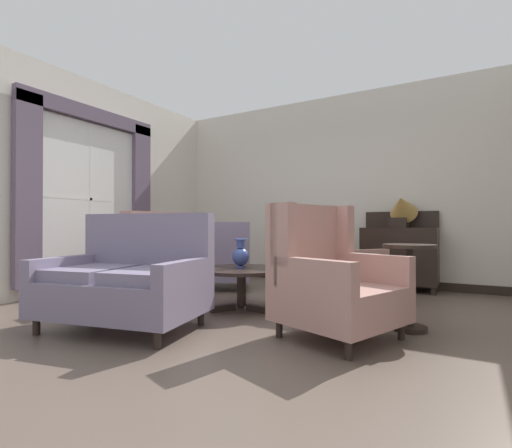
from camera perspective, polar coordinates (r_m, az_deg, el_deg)
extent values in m
plane|color=brown|center=(3.73, -2.86, -14.40)|extent=(8.05, 8.05, 0.00)
cube|color=silver|center=(6.27, 11.57, 5.15)|extent=(5.82, 0.08, 3.02)
cube|color=silver|center=(6.21, -20.89, 5.23)|extent=(0.08, 4.03, 3.02)
cube|color=black|center=(6.24, 11.43, -8.18)|extent=(5.66, 0.03, 0.12)
cube|color=silver|center=(5.87, -23.93, 3.46)|extent=(0.03, 1.44, 2.09)
cube|color=white|center=(5.86, -23.83, 3.47)|extent=(0.02, 1.52, 2.17)
cube|color=white|center=(5.86, -23.82, 3.47)|extent=(0.02, 0.04, 2.09)
cube|color=white|center=(5.86, -23.82, 3.47)|extent=(0.02, 1.44, 0.04)
cube|color=#605166|center=(5.34, -31.39, 4.41)|extent=(0.10, 0.32, 2.39)
cube|color=#605166|center=(6.40, -17.08, 3.56)|extent=(0.10, 0.32, 2.39)
cube|color=#605166|center=(6.03, -23.54, 14.98)|extent=(0.10, 2.12, 0.20)
cylinder|color=black|center=(4.13, -2.23, -6.97)|extent=(0.96, 0.96, 0.04)
cylinder|color=black|center=(4.16, -2.23, -9.76)|extent=(0.10, 0.10, 0.37)
cube|color=black|center=(4.06, 0.25, -12.74)|extent=(0.29, 0.09, 0.07)
cube|color=black|center=(4.41, -2.40, -11.76)|extent=(0.21, 0.26, 0.07)
cube|color=black|center=(4.10, -5.05, -12.61)|extent=(0.20, 0.27, 0.07)
cylinder|color=#384C93|center=(4.17, -2.36, -6.50)|extent=(0.10, 0.10, 0.02)
ellipsoid|color=#384C93|center=(4.16, -2.36, -4.98)|extent=(0.18, 0.18, 0.20)
cylinder|color=#384C93|center=(4.15, -2.36, -2.99)|extent=(0.09, 0.09, 0.09)
torus|color=#384C93|center=(4.15, -2.36, -2.35)|extent=(0.14, 0.14, 0.02)
cube|color=slate|center=(3.55, -19.58, -10.30)|extent=(1.51, 1.14, 0.30)
cube|color=slate|center=(3.80, -16.17, -2.91)|extent=(1.36, 0.42, 0.59)
cube|color=slate|center=(3.68, -23.67, -6.78)|extent=(0.67, 0.77, 0.10)
cube|color=slate|center=(3.31, -15.85, -7.50)|extent=(0.67, 0.77, 0.10)
cube|color=slate|center=(3.89, -27.38, -5.80)|extent=(0.27, 0.78, 0.18)
cube|color=slate|center=(3.13, -10.96, -7.14)|extent=(0.27, 0.78, 0.18)
cylinder|color=black|center=(3.72, -30.38, -13.27)|extent=(0.06, 0.06, 0.14)
cylinder|color=black|center=(2.98, -14.75, -16.56)|extent=(0.06, 0.06, 0.14)
cylinder|color=black|center=(4.22, -22.93, -11.75)|extent=(0.06, 0.06, 0.14)
cylinder|color=black|center=(3.59, -8.38, -13.80)|extent=(0.06, 0.06, 0.14)
cube|color=tan|center=(3.16, 12.56, -11.66)|extent=(1.08, 1.09, 0.29)
cube|color=tan|center=(3.33, 7.75, -2.85)|extent=(0.43, 0.85, 0.67)
cube|color=tan|center=(2.99, 4.17, -1.59)|extent=(0.22, 0.16, 0.51)
cube|color=tan|center=(3.56, 12.92, -1.40)|extent=(0.22, 0.16, 0.51)
cube|color=tan|center=(2.80, 8.63, -7.68)|extent=(0.73, 0.35, 0.24)
cube|color=tan|center=(3.40, 17.12, -6.39)|extent=(0.73, 0.35, 0.24)
cylinder|color=black|center=(2.75, 13.84, -17.98)|extent=(0.06, 0.06, 0.14)
cylinder|color=black|center=(3.31, 21.20, -14.90)|extent=(0.06, 0.06, 0.14)
cylinder|color=black|center=(3.18, 3.54, -15.55)|extent=(0.06, 0.06, 0.14)
cylinder|color=black|center=(3.68, 11.63, -13.46)|extent=(0.06, 0.06, 0.14)
cube|color=tan|center=(4.86, 12.27, -7.83)|extent=(1.21, 1.23, 0.27)
cube|color=tan|center=(4.61, 8.40, -2.15)|extent=(0.76, 0.61, 0.71)
cube|color=tan|center=(4.35, 12.00, -1.13)|extent=(0.20, 0.22, 0.54)
cube|color=tan|center=(4.96, 7.00, -1.05)|extent=(0.20, 0.22, 0.54)
cube|color=tan|center=(4.58, 15.51, -5.17)|extent=(0.56, 0.71, 0.22)
cube|color=tan|center=(5.16, 10.29, -4.65)|extent=(0.56, 0.71, 0.22)
cylinder|color=black|center=(4.87, 18.28, -10.25)|extent=(0.06, 0.06, 0.14)
cylinder|color=black|center=(5.38, 13.36, -9.32)|extent=(0.06, 0.06, 0.14)
cylinder|color=black|center=(4.41, 10.93, -11.29)|extent=(0.06, 0.06, 0.14)
cylinder|color=black|center=(4.97, 6.39, -10.07)|extent=(0.06, 0.06, 0.14)
cube|color=slate|center=(5.57, -4.98, -6.68)|extent=(1.11, 1.15, 0.31)
cube|color=slate|center=(5.17, -5.20, -2.57)|extent=(0.72, 0.52, 0.52)
cube|color=slate|center=(5.25, -1.52, -1.86)|extent=(0.19, 0.22, 0.39)
cube|color=slate|center=(5.29, -8.73, -1.85)|extent=(0.19, 0.22, 0.39)
cube|color=slate|center=(5.59, -1.54, -3.91)|extent=(0.49, 0.71, 0.22)
cube|color=slate|center=(5.62, -8.34, -3.88)|extent=(0.49, 0.71, 0.22)
cylinder|color=black|center=(5.94, -1.85, -8.48)|extent=(0.06, 0.06, 0.14)
cylinder|color=black|center=(5.97, -7.72, -8.44)|extent=(0.06, 0.06, 0.14)
cylinder|color=black|center=(5.24, -1.85, -9.57)|extent=(0.06, 0.06, 0.14)
cylinder|color=black|center=(5.27, -8.52, -9.51)|extent=(0.06, 0.06, 0.14)
cube|color=tan|center=(5.12, -17.03, -7.45)|extent=(1.03, 0.97, 0.27)
cube|color=tan|center=(4.78, -14.50, -2.27)|extent=(0.28, 0.84, 0.68)
cube|color=tan|center=(5.07, -11.75, -1.25)|extent=(0.21, 0.13, 0.51)
cube|color=tan|center=(4.64, -18.82, -1.31)|extent=(0.21, 0.13, 0.51)
cube|color=tan|center=(5.35, -14.04, -4.69)|extent=(0.81, 0.23, 0.19)
cube|color=tan|center=(4.95, -20.90, -5.01)|extent=(0.81, 0.23, 0.19)
cylinder|color=black|center=(5.64, -16.25, -8.90)|extent=(0.06, 0.06, 0.14)
cylinder|color=black|center=(5.30, -22.36, -9.43)|extent=(0.06, 0.06, 0.14)
cylinder|color=black|center=(5.05, -11.45, -9.89)|extent=(0.06, 0.06, 0.14)
cylinder|color=black|center=(4.67, -18.00, -10.67)|extent=(0.06, 0.06, 0.14)
cylinder|color=black|center=(3.53, 22.26, -3.12)|extent=(0.45, 0.45, 0.03)
cylinder|color=black|center=(3.57, 22.28, -9.12)|extent=(0.07, 0.07, 0.72)
cylinder|color=black|center=(3.64, 22.29, -14.40)|extent=(0.29, 0.29, 0.04)
cube|color=black|center=(5.71, 20.88, -4.49)|extent=(1.01, 0.43, 0.79)
cube|color=black|center=(5.89, 21.16, 0.63)|extent=(1.01, 0.04, 0.24)
cube|color=black|center=(5.69, 16.05, -9.03)|extent=(0.06, 0.06, 0.10)
cube|color=black|center=(5.54, 25.34, -9.23)|extent=(0.06, 0.06, 0.10)
cube|color=black|center=(6.00, 16.80, -8.58)|extent=(0.06, 0.06, 0.10)
cube|color=black|center=(5.86, 25.59, -8.74)|extent=(0.06, 0.06, 0.10)
cube|color=black|center=(5.67, 20.84, 0.18)|extent=(0.24, 0.24, 0.14)
cone|color=#B28942|center=(5.59, 21.31, 2.63)|extent=(0.38, 0.49, 0.50)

